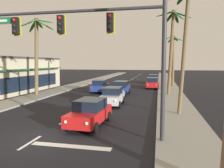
# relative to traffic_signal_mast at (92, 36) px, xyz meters

# --- Properties ---
(ground_plane) EXTENTS (220.00, 220.00, 0.00)m
(ground_plane) POSITION_rel_traffic_signal_mast_xyz_m (-2.91, -0.72, -5.34)
(ground_plane) COLOR black
(sidewalk_right) EXTENTS (3.20, 110.00, 0.14)m
(sidewalk_right) POSITION_rel_traffic_signal_mast_xyz_m (4.89, 19.28, -5.27)
(sidewalk_right) COLOR gray
(sidewalk_right) RESTS_ON ground
(sidewalk_left) EXTENTS (3.20, 110.00, 0.14)m
(sidewalk_left) POSITION_rel_traffic_signal_mast_xyz_m (-10.71, 19.28, -5.27)
(sidewalk_left) COLOR gray
(sidewalk_left) RESTS_ON ground
(lane_markings) EXTENTS (4.28, 89.17, 0.01)m
(lane_markings) POSITION_rel_traffic_signal_mast_xyz_m (-2.45, 19.43, -5.34)
(lane_markings) COLOR silver
(lane_markings) RESTS_ON ground
(traffic_signal_mast) EXTENTS (10.70, 0.41, 7.23)m
(traffic_signal_mast) POSITION_rel_traffic_signal_mast_xyz_m (0.00, 0.00, 0.00)
(traffic_signal_mast) COLOR #2D2D33
(traffic_signal_mast) RESTS_ON ground
(sedan_lead_at_stop_bar) EXTENTS (2.10, 4.51, 1.68)m
(sedan_lead_at_stop_bar) POSITION_rel_traffic_signal_mast_xyz_m (-0.88, 2.28, -4.49)
(sedan_lead_at_stop_bar) COLOR red
(sedan_lead_at_stop_bar) RESTS_ON ground
(sedan_third_in_queue) EXTENTS (2.02, 4.48, 1.68)m
(sedan_third_in_queue) POSITION_rel_traffic_signal_mast_xyz_m (-0.88, 9.34, -4.49)
(sedan_third_in_queue) COLOR silver
(sedan_third_in_queue) RESTS_ON ground
(sedan_fifth_in_queue) EXTENTS (2.00, 4.47, 1.68)m
(sedan_fifth_in_queue) POSITION_rel_traffic_signal_mast_xyz_m (-1.28, 16.39, -4.49)
(sedan_fifth_in_queue) COLOR navy
(sedan_fifth_in_queue) RESTS_ON ground
(sedan_oncoming_far) EXTENTS (2.15, 4.53, 1.68)m
(sedan_oncoming_far) POSITION_rel_traffic_signal_mast_xyz_m (-4.42, 17.81, -4.49)
(sedan_oncoming_far) COLOR navy
(sedan_oncoming_far) RESTS_ON ground
(sedan_parked_nearest_kerb) EXTENTS (2.00, 4.47, 1.68)m
(sedan_parked_nearest_kerb) POSITION_rel_traffic_signal_mast_xyz_m (2.30, 32.41, -4.49)
(sedan_parked_nearest_kerb) COLOR red
(sedan_parked_nearest_kerb) RESTS_ON ground
(sedan_parked_mid_kerb) EXTENTS (1.96, 4.46, 1.68)m
(sedan_parked_mid_kerb) POSITION_rel_traffic_signal_mast_xyz_m (2.41, 23.83, -4.49)
(sedan_parked_mid_kerb) COLOR red
(sedan_parked_mid_kerb) RESTS_ON ground
(palm_left_second) EXTENTS (4.68, 4.70, 9.28)m
(palm_left_second) POSITION_rel_traffic_signal_mast_xyz_m (-10.95, 13.21, 0.97)
(palm_left_second) COLOR brown
(palm_left_second) RESTS_ON ground
(palm_right_second) EXTENTS (3.09, 3.03, 9.67)m
(palm_right_second) POSITION_rel_traffic_signal_mast_xyz_m (5.29, 6.26, 1.55)
(palm_right_second) COLOR brown
(palm_right_second) RESTS_ON ground
(palm_right_third) EXTENTS (4.18, 3.98, 10.21)m
(palm_right_third) POSITION_rel_traffic_signal_mast_xyz_m (4.82, 16.62, 1.37)
(palm_right_third) COLOR brown
(palm_right_third) RESTS_ON ground
(palm_right_farthest) EXTENTS (3.34, 3.00, 8.47)m
(palm_right_farthest) POSITION_rel_traffic_signal_mast_xyz_m (5.62, 26.96, 0.13)
(palm_right_farthest) COLOR brown
(palm_right_farthest) RESTS_ON ground
(storefront_strip_left) EXTENTS (7.98, 16.55, 4.75)m
(storefront_strip_left) POSITION_rel_traffic_signal_mast_xyz_m (-16.79, 16.16, -2.96)
(storefront_strip_left) COLOR beige
(storefront_strip_left) RESTS_ON ground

